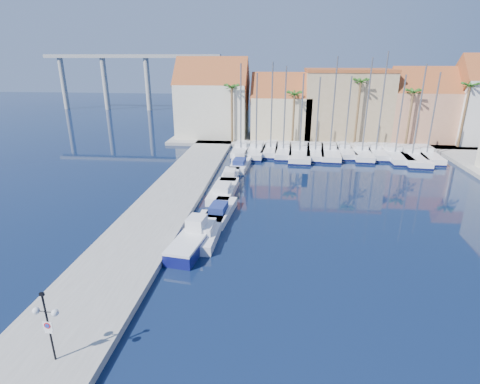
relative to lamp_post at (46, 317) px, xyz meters
name	(u,v)px	position (x,y,z in m)	size (l,w,h in m)	color
ground	(242,297)	(8.22, 6.49, -2.94)	(260.00, 260.00, 0.00)	black
quay_west	(165,206)	(-0.78, 19.99, -2.69)	(6.00, 77.00, 0.50)	gray
shore_north	(325,138)	(18.22, 54.49, -2.69)	(54.00, 16.00, 0.50)	gray
lamp_post	(46,317)	(0.00, 0.00, 0.00)	(1.26, 0.37, 3.72)	black
fishing_boat	(192,239)	(3.75, 12.36, -2.23)	(2.86, 6.33, 2.14)	#0E1256
motorboat_west_0	(206,230)	(4.36, 14.45, -2.44)	(2.41, 7.09, 1.40)	white
motorboat_west_1	(220,211)	(4.91, 18.54, -2.44)	(2.51, 6.29, 1.40)	white
motorboat_west_2	(223,190)	(4.36, 24.20, -2.44)	(2.58, 7.36, 1.40)	white
motorboat_west_3	(230,176)	(4.42, 29.45, -2.44)	(1.97, 5.85, 1.40)	white
motorboat_west_4	(240,165)	(5.07, 34.48, -2.44)	(2.51, 6.58, 1.40)	white
motorboat_west_5	(241,157)	(4.68, 38.63, -2.44)	(2.08, 6.29, 1.40)	white
sailboat_0	(241,149)	(4.35, 42.61, -2.33)	(2.41, 8.82, 13.05)	white
sailboat_1	(257,150)	(6.71, 42.43, -2.37)	(3.13, 9.86, 11.79)	white
sailboat_2	(271,149)	(8.85, 43.37, -2.32)	(2.95, 8.79, 13.24)	white
sailboat_3	(283,150)	(10.73, 42.67, -2.34)	(2.46, 9.11, 12.73)	white
sailboat_4	(300,152)	(13.15, 42.01, -2.39)	(3.55, 11.65, 11.77)	white
sailboat_5	(315,152)	(15.48, 42.48, -2.37)	(3.20, 9.53, 11.27)	white
sailboat_6	(330,152)	(17.60, 42.61, -2.34)	(3.32, 10.38, 13.98)	white
sailboat_7	(344,151)	(19.79, 43.46, -2.35)	(2.88, 8.48, 11.37)	white
sailboat_8	(361,152)	(22.26, 42.80, -2.33)	(3.22, 9.78, 13.85)	white
sailboat_9	(375,151)	(24.34, 43.39, -2.29)	(2.42, 8.48, 14.64)	white
sailboat_10	(393,153)	(26.82, 42.64, -2.38)	(2.97, 10.90, 11.65)	white
sailboat_11	(411,155)	(28.98, 41.76, -2.38)	(3.96, 11.90, 13.05)	white
sailboat_12	(425,154)	(31.26, 42.64, -2.36)	(2.96, 9.95, 11.98)	white
building_0	(213,101)	(-1.78, 53.49, 3.58)	(12.30, 9.00, 13.50)	beige
building_1	(281,109)	(10.22, 53.49, 2.35)	(10.30, 8.00, 11.00)	beige
building_2	(345,104)	(21.22, 54.49, 3.31)	(14.20, 10.20, 11.50)	tan
building_3	(420,108)	(33.22, 53.49, 2.92)	(10.30, 8.00, 12.00)	tan
palm_0	(232,89)	(2.22, 48.49, 6.14)	(2.60, 2.60, 10.15)	brown
palm_1	(294,95)	(12.22, 48.49, 5.19)	(2.60, 2.60, 9.15)	brown
palm_2	(361,84)	(22.22, 48.49, 7.07)	(2.60, 2.60, 11.15)	brown
palm_3	(413,93)	(30.22, 48.49, 5.66)	(2.60, 2.60, 9.65)	brown
palm_4	(470,88)	(38.22, 48.49, 6.60)	(2.60, 2.60, 10.65)	brown
viaduct	(128,71)	(-30.86, 88.49, 7.30)	(48.00, 2.20, 14.45)	#9E9E99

